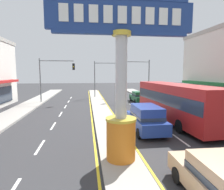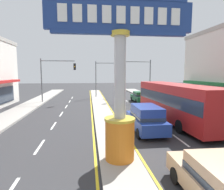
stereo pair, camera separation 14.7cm
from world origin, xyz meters
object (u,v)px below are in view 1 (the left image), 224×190
Objects in this scene: traffic_light_median_far at (103,73)px; sedan_near_left_lane at (223,183)px; traffic_light_right_side at (138,73)px; sedan_mid_left_lane at (139,97)px; district_sign at (121,86)px; bus_far_right_lane at (175,100)px; suv_near_right_lane at (146,118)px; traffic_light_left_side at (53,73)px.

traffic_light_median_far is 27.90m from sedan_near_left_lane.
traffic_light_right_side reaches higher than sedan_mid_left_lane.
district_sign reaches higher than sedan_mid_left_lane.
traffic_light_right_side reaches higher than bus_far_right_lane.
sedan_near_left_lane is (2.61, -3.45, -2.82)m from district_sign.
traffic_light_median_far reaches higher than suv_near_right_lane.
traffic_light_left_side is 0.55× the size of bus_far_right_lane.
suv_near_right_lane is at bearing -86.28° from traffic_light_median_far.
sedan_near_left_lane is at bearing -90.01° from suv_near_right_lane.
traffic_light_right_side is 0.55× the size of bus_far_right_lane.
sedan_near_left_lane is at bearing -68.62° from traffic_light_left_side.
sedan_near_left_lane is (8.80, -22.47, -3.46)m from traffic_light_left_side.
traffic_light_median_far is at bearing 127.18° from sedan_mid_left_lane.
bus_far_right_lane is at bearing 48.81° from district_sign.
suv_near_right_lane is 0.41× the size of bus_far_right_lane.
sedan_near_left_lane is (-0.00, -7.79, -0.20)m from suv_near_right_lane.
district_sign is at bearing -93.11° from traffic_light_median_far.
traffic_light_median_far is (-4.88, 4.44, -0.05)m from traffic_light_right_side.
district_sign is at bearing -107.39° from traffic_light_right_side.
traffic_light_median_far is at bearing 86.89° from district_sign.
traffic_light_median_far is 1.43× the size of sedan_near_left_lane.
traffic_light_left_side reaches higher than bus_far_right_lane.
bus_far_right_lane reaches higher than sedan_near_left_lane.
district_sign is 1.19× the size of traffic_light_median_far.
district_sign is 1.19× the size of traffic_light_right_side.
district_sign reaches higher than suv_near_right_lane.
suv_near_right_lane is at bearing 59.01° from district_sign.
bus_far_right_lane is (-0.29, -13.02, -2.38)m from traffic_light_right_side.
traffic_light_right_side is (12.38, 0.75, 0.00)m from traffic_light_left_side.
traffic_light_left_side reaches higher than sedan_near_left_lane.
suv_near_right_lane is 1.07× the size of sedan_mid_left_lane.
district_sign is at bearing -108.02° from sedan_mid_left_lane.
bus_far_right_lane reaches higher than suv_near_right_lane.
sedan_near_left_lane and sedan_mid_left_lane have the same top height.
sedan_near_left_lane is (-3.30, -10.19, -1.08)m from bus_far_right_lane.
suv_near_right_lane is at bearing -59.07° from traffic_light_left_side.
traffic_light_right_side is 1.43× the size of sedan_mid_left_lane.
traffic_light_left_side is 9.13m from traffic_light_median_far.
suv_near_right_lane is 1.06× the size of sedan_near_left_lane.
district_sign is 0.65× the size of bus_far_right_lane.
district_sign reaches higher than traffic_light_left_side.
suv_near_right_lane is at bearing -103.43° from sedan_mid_left_lane.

